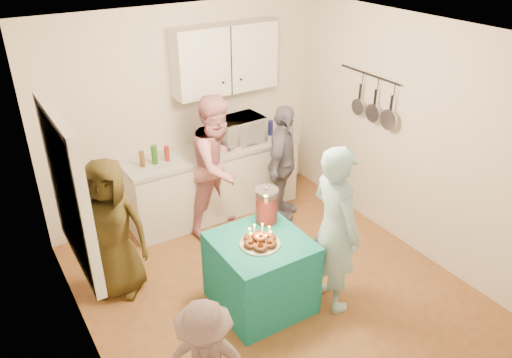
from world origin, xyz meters
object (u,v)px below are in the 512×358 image
party_table (261,273)px  counter (214,183)px  woman_back_center (218,165)px  microwave (240,130)px  man_birthday (335,229)px  woman_back_right (282,164)px  woman_back_left (111,229)px  punch_jar (267,206)px

party_table → counter: bearing=76.7°
counter → woman_back_center: size_ratio=1.29×
counter → party_table: size_ratio=2.59×
microwave → man_birthday: 2.14m
man_birthday → woman_back_right: 1.67m
woman_back_right → counter: bearing=100.7°
microwave → woman_back_left: size_ratio=0.39×
counter → man_birthday: (0.19, -2.12, 0.42)m
party_table → woman_back_right: (1.12, 1.27, 0.36)m
party_table → woman_back_center: bearing=77.3°
counter → man_birthday: bearing=-84.9°
punch_jar → party_table: bearing=-131.6°
microwave → punch_jar: (-0.59, -1.54, -0.14)m
man_birthday → punch_jar: bearing=35.5°
microwave → woman_back_left: 2.15m
microwave → woman_back_right: woman_back_right is taller
party_table → woman_back_center: (0.33, 1.45, 0.47)m
counter → woman_back_center: woman_back_center is taller
woman_back_center → woman_back_right: size_ratio=1.15×
woman_back_left → woman_back_right: size_ratio=1.00×
punch_jar → woman_back_center: 1.20m
counter → woman_back_left: (-1.55, -0.85, 0.31)m
counter → microwave: (0.40, 0.00, 0.64)m
party_table → man_birthday: size_ratio=0.50×
man_birthday → woman_back_right: size_ratio=1.15×
punch_jar → man_birthday: (0.38, -0.58, -0.08)m
man_birthday → woman_back_left: size_ratio=1.15×
party_table → man_birthday: bearing=-27.7°
party_table → woman_back_right: size_ratio=0.57×
woman_back_left → woman_back_right: woman_back_left is taller
microwave → woman_back_center: woman_back_center is taller
party_table → woman_back_left: woman_back_left is taller
microwave → counter: bearing=176.3°
party_table → punch_jar: 0.65m
woman_back_center → woman_back_right: woman_back_center is taller
woman_back_right → microwave: bearing=77.5°
man_birthday → woman_back_right: man_birthday is taller
microwave → man_birthday: size_ratio=0.34×
punch_jar → woman_back_center: (0.10, 1.19, -0.08)m
woman_back_center → woman_back_right: bearing=-36.4°
woman_back_left → woman_back_right: bearing=42.8°
punch_jar → man_birthday: size_ratio=0.20×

